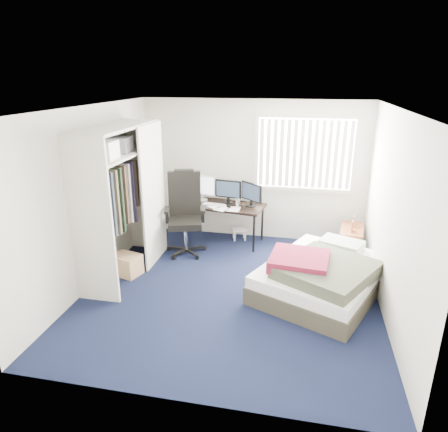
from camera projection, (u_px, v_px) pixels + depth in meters
name	position (u px, v px, depth m)	size (l,w,h in m)	color
ground	(231.00, 290.00, 5.65)	(4.20, 4.20, 0.00)	black
room_shell	(232.00, 187.00, 5.15)	(4.20, 4.20, 4.20)	silver
window_assembly	(305.00, 154.00, 6.83)	(1.72, 0.09, 1.32)	white
closet	(121.00, 187.00, 5.76)	(0.64, 1.84, 2.22)	beige
desk	(224.00, 202.00, 7.11)	(1.51, 0.87, 1.16)	black
office_chair	(185.00, 221.00, 6.76)	(0.81, 0.81, 1.40)	black
footstool	(239.00, 231.00, 7.34)	(0.31, 0.28, 0.22)	white
nightstand	(352.00, 232.00, 6.61)	(0.45, 0.75, 0.67)	brown
bed	(322.00, 275.00, 5.50)	(2.06, 2.29, 0.62)	#383328
pine_box	(126.00, 265.00, 6.06)	(0.42, 0.31, 0.31)	tan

